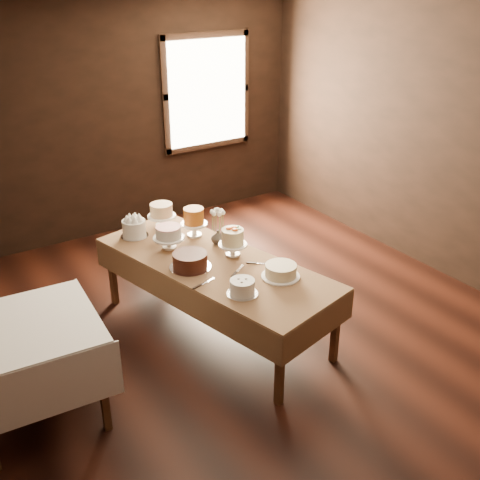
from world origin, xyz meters
The scene contains 22 objects.
floor centered at (0.00, 0.00, 0.00)m, with size 5.00×6.00×0.01m, color black.
ceiling centered at (0.00, 0.00, 2.80)m, with size 5.00×6.00×0.01m, color beige.
wall_back centered at (0.00, 3.00, 1.40)m, with size 5.00×0.02×2.80m, color black.
wall_right centered at (2.50, 0.00, 1.40)m, with size 0.02×6.00×2.80m, color black.
window centered at (1.30, 2.94, 1.60)m, with size 1.10×0.05×1.30m, color #FFEABF.
display_table centered at (-0.15, 0.38, 0.66)m, with size 1.40×2.43×0.71m.
side_table centered at (-1.80, 0.14, 0.70)m, with size 1.00×1.00×0.80m.
cake_meringue centered at (-0.52, 1.24, 0.79)m, with size 0.27×0.27×0.17m.
cake_speckled centered at (-0.19, 1.32, 0.82)m, with size 0.29×0.29×0.25m.
cake_lattice centered at (-0.36, 0.84, 0.80)m, with size 0.32×0.32×0.22m.
cake_caramel centered at (-0.03, 0.95, 0.83)m, with size 0.27×0.27×0.29m.
cake_chocolate centered at (-0.38, 0.39, 0.77)m, with size 0.37×0.37×0.14m.
cake_flowers centered at (0.05, 0.40, 0.82)m, with size 0.27×0.27×0.26m.
cake_swirl centered at (-0.25, -0.22, 0.77)m, with size 0.26×0.26×0.13m.
cake_cream centered at (0.17, -0.15, 0.76)m, with size 0.33×0.33×0.11m.
cake_server_a centered at (-0.04, 0.15, 0.71)m, with size 0.24×0.03×0.01m, color silver.
cake_server_b centered at (0.20, 0.10, 0.71)m, with size 0.24×0.03×0.01m, color silver.
cake_server_c centered at (-0.28, 0.60, 0.71)m, with size 0.24×0.03×0.01m, color silver.
cake_server_d centered at (0.08, 0.73, 0.71)m, with size 0.24×0.03×0.01m, color silver.
cake_server_e centered at (-0.38, 0.11, 0.71)m, with size 0.24×0.03×0.01m, color silver.
flower_vase centered at (0.06, 0.67, 0.78)m, with size 0.13×0.13×0.14m, color #2D2823.
flower_bouquet centered at (0.06, 0.67, 0.96)m, with size 0.14×0.14×0.20m, color white, non-canonical shape.
Camera 1 is at (-2.36, -3.41, 3.01)m, focal length 42.46 mm.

